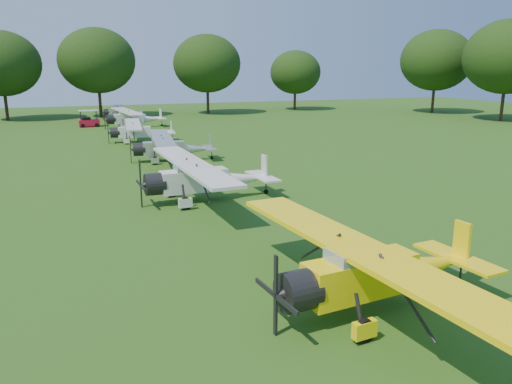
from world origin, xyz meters
The scene contains 9 objects.
ground centered at (0.00, 0.00, 0.00)m, with size 160.00×160.00×0.00m, color #204912.
tree_belt centered at (3.57, 0.16, 8.03)m, with size 137.36×130.27×14.52m.
aircraft_2 centered at (1.71, -9.76, 1.40)m, with size 7.64×12.16×2.39m.
aircraft_3 centered at (0.11, 4.65, 1.41)m, with size 7.70×12.25×2.41m.
aircraft_4 centered at (0.66, 17.30, 1.23)m, with size 6.75×10.74×2.11m.
aircraft_5 centered at (-0.21, 28.61, 1.20)m, with size 6.58×10.47×2.06m.
aircraft_6 centered at (0.66, 41.11, 1.35)m, with size 7.40×11.77×2.31m.
aircraft_7 centered at (0.54, 53.65, 1.06)m, with size 5.82×9.23×1.81m.
golf_cart centered at (-4.40, 44.14, 0.69)m, with size 2.49×1.63×2.06m.
Camera 1 is at (-6.66, -21.77, 7.34)m, focal length 35.00 mm.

